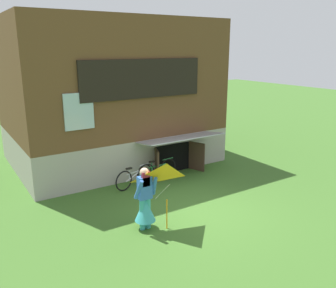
# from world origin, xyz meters

# --- Properties ---
(ground_plane) EXTENTS (60.00, 60.00, 0.00)m
(ground_plane) POSITION_xyz_m (0.00, 0.00, 0.00)
(ground_plane) COLOR #386023
(log_house) EXTENTS (7.37, 6.51, 5.40)m
(log_house) POSITION_xyz_m (0.00, 5.69, 2.70)
(log_house) COLOR #9E998E
(log_house) RESTS_ON ground_plane
(person) EXTENTS (0.61, 0.52, 1.61)m
(person) POSITION_xyz_m (-1.72, -0.13, 0.68)
(person) COLOR teal
(person) RESTS_ON ground_plane
(kite) EXTENTS (1.19, 1.15, 1.71)m
(kite) POSITION_xyz_m (-1.46, -0.71, 1.36)
(kite) COLOR orange
(kite) RESTS_ON ground_plane
(bicycle_green) EXTENTS (1.59, 0.19, 0.73)m
(bicycle_green) POSITION_xyz_m (0.27, 2.58, 0.35)
(bicycle_green) COLOR black
(bicycle_green) RESTS_ON ground_plane
(bicycle_silver) EXTENTS (1.52, 0.42, 0.71)m
(bicycle_silver) POSITION_xyz_m (-0.67, 2.45, 0.35)
(bicycle_silver) COLOR black
(bicycle_silver) RESTS_ON ground_plane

